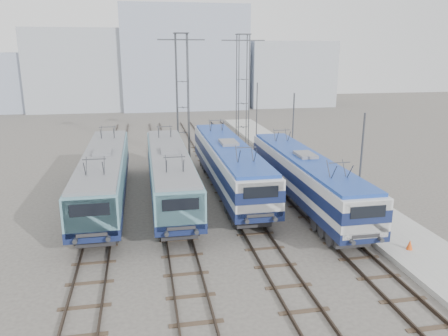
% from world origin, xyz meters
% --- Properties ---
extents(ground, '(160.00, 160.00, 0.00)m').
position_xyz_m(ground, '(0.00, 0.00, 0.00)').
color(ground, '#514C47').
extents(platform, '(4.00, 70.00, 0.30)m').
position_xyz_m(platform, '(10.20, 8.00, 0.15)').
color(platform, '#9E9E99').
rests_on(platform, ground).
extents(locomotive_far_left, '(2.83, 17.90, 3.37)m').
position_xyz_m(locomotive_far_left, '(-6.75, 8.82, 2.23)').
color(locomotive_far_left, '#131D45').
rests_on(locomotive_far_left, ground).
extents(locomotive_center_left, '(2.78, 17.55, 3.30)m').
position_xyz_m(locomotive_center_left, '(-2.25, 8.75, 2.19)').
color(locomotive_center_left, '#131D45').
rests_on(locomotive_center_left, ground).
extents(locomotive_center_right, '(2.89, 18.27, 3.44)m').
position_xyz_m(locomotive_center_right, '(2.25, 9.98, 2.33)').
color(locomotive_center_right, '#131D45').
rests_on(locomotive_center_right, ground).
extents(locomotive_far_right, '(2.74, 17.29, 3.25)m').
position_xyz_m(locomotive_far_right, '(6.75, 5.98, 2.21)').
color(locomotive_far_right, '#131D45').
rests_on(locomotive_far_right, ground).
extents(catenary_tower_west, '(4.50, 1.20, 12.00)m').
position_xyz_m(catenary_tower_west, '(0.00, 22.00, 6.64)').
color(catenary_tower_west, '#3F4247').
rests_on(catenary_tower_west, ground).
extents(catenary_tower_east, '(4.50, 1.20, 12.00)m').
position_xyz_m(catenary_tower_east, '(6.50, 24.00, 6.64)').
color(catenary_tower_east, '#3F4247').
rests_on(catenary_tower_east, ground).
extents(mast_front, '(0.12, 0.12, 7.00)m').
position_xyz_m(mast_front, '(8.60, 2.00, 3.50)').
color(mast_front, '#3F4247').
rests_on(mast_front, ground).
extents(mast_mid, '(0.12, 0.12, 7.00)m').
position_xyz_m(mast_mid, '(8.60, 14.00, 3.50)').
color(mast_mid, '#3F4247').
rests_on(mast_mid, ground).
extents(mast_rear, '(0.12, 0.12, 7.00)m').
position_xyz_m(mast_rear, '(8.60, 26.00, 3.50)').
color(mast_rear, '#3F4247').
rests_on(mast_rear, ground).
extents(safety_cone, '(0.34, 0.34, 0.53)m').
position_xyz_m(safety_cone, '(9.57, -2.06, 0.57)').
color(safety_cone, '#E54E14').
rests_on(safety_cone, platform).
extents(building_west, '(18.00, 12.00, 14.00)m').
position_xyz_m(building_west, '(-14.00, 62.00, 7.00)').
color(building_west, '#9CA4AE').
rests_on(building_west, ground).
extents(building_center, '(22.00, 14.00, 18.00)m').
position_xyz_m(building_center, '(4.00, 62.00, 9.00)').
color(building_center, '#909BB2').
rests_on(building_center, ground).
extents(building_east, '(16.00, 12.00, 12.00)m').
position_xyz_m(building_east, '(24.00, 62.00, 6.00)').
color(building_east, '#9CA4AE').
rests_on(building_east, ground).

